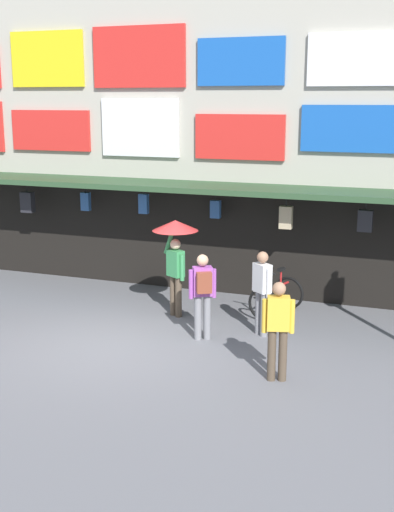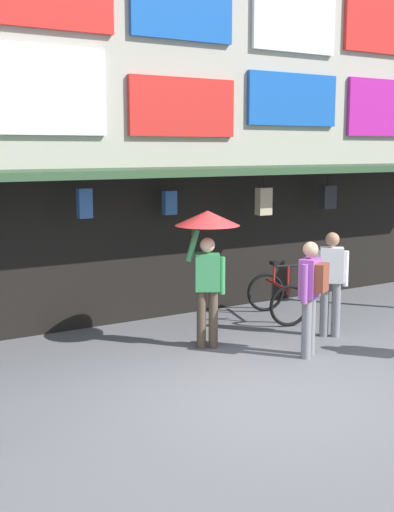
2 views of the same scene
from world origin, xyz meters
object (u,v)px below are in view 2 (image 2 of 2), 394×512
pedestrian_in_red (311,290)px  pedestrian_with_umbrella (207,240)px  bicycle_parked (277,297)px  pedestrian_in_black (331,278)px

pedestrian_in_red → pedestrian_with_umbrella: bearing=131.5°
bicycle_parked → pedestrian_with_umbrella: bearing=-157.5°
bicycle_parked → pedestrian_in_black: (0.02, -1.33, 0.55)m
pedestrian_in_black → pedestrian_in_red: 1.18m
pedestrian_in_red → pedestrian_in_black: bearing=33.3°
bicycle_parked → pedestrian_with_umbrella: pedestrian_with_umbrella is taller
pedestrian_with_umbrella → pedestrian_in_red: bearing=-48.5°
pedestrian_in_red → bicycle_parked: bearing=63.8°
pedestrian_in_red → pedestrian_with_umbrella: size_ratio=0.81×
bicycle_parked → pedestrian_in_red: pedestrian_in_red is taller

